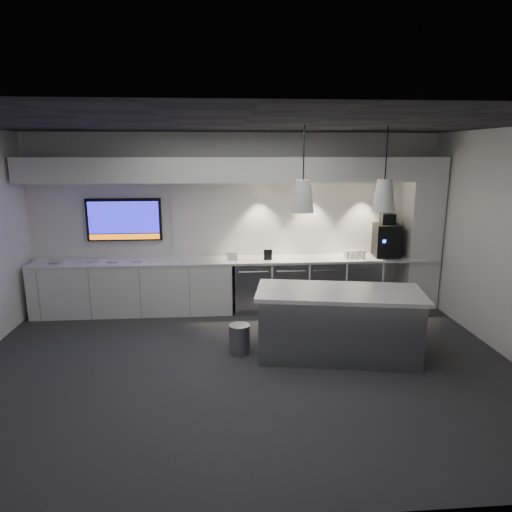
{
  "coord_description": "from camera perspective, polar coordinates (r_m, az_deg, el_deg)",
  "views": [
    {
      "loc": [
        -0.27,
        -5.36,
        2.69
      ],
      "look_at": [
        0.24,
        1.1,
        1.2
      ],
      "focal_mm": 32.0,
      "sensor_mm": 36.0,
      "label": 1
    }
  ],
  "objects": [
    {
      "name": "bin",
      "position": [
        6.31,
        -2.08,
        -10.3
      ],
      "size": [
        0.33,
        0.33,
        0.4
      ],
      "primitive_type": "cylinder",
      "rotation": [
        0.0,
        0.0,
        -0.19
      ],
      "color": "gray",
      "rests_on": "floor"
    },
    {
      "name": "fridge_unit_d",
      "position": [
        8.23,
        12.75,
        -3.33
      ],
      "size": [
        0.6,
        0.61,
        0.85
      ],
      "primitive_type": "cube",
      "color": "gray",
      "rests_on": "floor"
    },
    {
      "name": "fridge_unit_b",
      "position": [
        7.95,
        4.03,
        -3.61
      ],
      "size": [
        0.6,
        0.61,
        0.85
      ],
      "primitive_type": "cube",
      "color": "gray",
      "rests_on": "floor"
    },
    {
      "name": "fridge_unit_c",
      "position": [
        8.07,
        8.46,
        -3.48
      ],
      "size": [
        0.6,
        0.61,
        0.85
      ],
      "primitive_type": "cube",
      "color": "gray",
      "rests_on": "floor"
    },
    {
      "name": "tray_d",
      "position": [
        7.83,
        -14.68,
        -0.59
      ],
      "size": [
        0.18,
        0.18,
        0.02
      ],
      "primitive_type": "cube",
      "rotation": [
        0.0,
        0.0,
        0.16
      ],
      "color": "#AAAAAA",
      "rests_on": "back_counter"
    },
    {
      "name": "wall_back",
      "position": [
        7.96,
        -2.5,
        4.35
      ],
      "size": [
        7.0,
        0.0,
        7.0
      ],
      "primitive_type": "plane",
      "rotation": [
        1.57,
        0.0,
        0.0
      ],
      "color": "white",
      "rests_on": "floor"
    },
    {
      "name": "column",
      "position": [
        8.44,
        19.9,
        2.71
      ],
      "size": [
        0.55,
        0.55,
        2.6
      ],
      "primitive_type": "cube",
      "color": "white",
      "rests_on": "floor"
    },
    {
      "name": "sign_white",
      "position": [
        7.64,
        -2.96,
        -0.06
      ],
      "size": [
        0.18,
        0.06,
        0.14
      ],
      "primitive_type": "cube",
      "rotation": [
        0.0,
        0.0,
        -0.23
      ],
      "color": "white",
      "rests_on": "back_counter"
    },
    {
      "name": "coffee_machine",
      "position": [
        8.22,
        16.01,
        2.08
      ],
      "size": [
        0.46,
        0.62,
        0.75
      ],
      "rotation": [
        0.0,
        0.0,
        -0.11
      ],
      "color": "black",
      "rests_on": "back_counter"
    },
    {
      "name": "cup_cluster",
      "position": [
        7.98,
        12.23,
        0.22
      ],
      "size": [
        0.35,
        0.16,
        0.14
      ],
      "primitive_type": null,
      "color": "white",
      "rests_on": "back_counter"
    },
    {
      "name": "soffit",
      "position": [
        7.57,
        -2.48,
        10.76
      ],
      "size": [
        6.9,
        0.6,
        0.4
      ],
      "primitive_type": "cube",
      "color": "white",
      "rests_on": "wall_back"
    },
    {
      "name": "tray_c",
      "position": [
        7.89,
        -17.35,
        -0.66
      ],
      "size": [
        0.19,
        0.19,
        0.02
      ],
      "primitive_type": "cube",
      "rotation": [
        0.0,
        0.0,
        -0.2
      ],
      "color": "#AAAAAA",
      "rests_on": "back_counter"
    },
    {
      "name": "wall_tv",
      "position": [
        8.06,
        -16.16,
        4.39
      ],
      "size": [
        1.25,
        0.07,
        0.72
      ],
      "color": "black",
      "rests_on": "wall_back"
    },
    {
      "name": "fridge_unit_a",
      "position": [
        7.89,
        -0.51,
        -3.72
      ],
      "size": [
        0.6,
        0.61,
        0.85
      ],
      "primitive_type": "cube",
      "color": "gray",
      "rests_on": "floor"
    },
    {
      "name": "sign_black",
      "position": [
        7.67,
        1.5,
        0.15
      ],
      "size": [
        0.14,
        0.02,
        0.18
      ],
      "primitive_type": "cube",
      "rotation": [
        0.0,
        0.0,
        0.02
      ],
      "color": "black",
      "rests_on": "back_counter"
    },
    {
      "name": "ceiling",
      "position": [
        5.38,
        -1.65,
        16.25
      ],
      "size": [
        7.0,
        7.0,
        0.0
      ],
      "primitive_type": "plane",
      "rotation": [
        3.14,
        0.0,
        0.0
      ],
      "color": "black",
      "rests_on": "wall_back"
    },
    {
      "name": "left_base_cabinets",
      "position": [
        8.01,
        -14.98,
        -3.89
      ],
      "size": [
        3.3,
        0.63,
        0.86
      ],
      "primitive_type": "cube",
      "color": "white",
      "rests_on": "floor"
    },
    {
      "name": "floor",
      "position": [
        6.01,
        -1.46,
        -13.66
      ],
      "size": [
        7.0,
        7.0,
        0.0
      ],
      "primitive_type": "plane",
      "color": "#2D2D30",
      "rests_on": "ground"
    },
    {
      "name": "tray_a",
      "position": [
        8.15,
        -23.75,
        -0.74
      ],
      "size": [
        0.18,
        0.18,
        0.02
      ],
      "primitive_type": "cube",
      "rotation": [
        0.0,
        0.0,
        -0.15
      ],
      "color": "#AAAAAA",
      "rests_on": "back_counter"
    },
    {
      "name": "tray_b",
      "position": [
        8.02,
        -19.67,
        -0.6
      ],
      "size": [
        0.2,
        0.2,
        0.02
      ],
      "primitive_type": "cube",
      "rotation": [
        0.0,
        0.0,
        0.26
      ],
      "color": "#AAAAAA",
      "rests_on": "back_counter"
    },
    {
      "name": "pendant_right",
      "position": [
        5.98,
        15.7,
        7.32
      ],
      "size": [
        0.28,
        0.28,
        1.1
      ],
      "color": "white",
      "rests_on": "ceiling"
    },
    {
      "name": "backsplash",
      "position": [
        8.06,
        6.09,
        4.76
      ],
      "size": [
        4.6,
        0.03,
        1.3
      ],
      "primitive_type": "cube",
      "color": "white",
      "rests_on": "wall_back"
    },
    {
      "name": "island",
      "position": [
        6.21,
        10.23,
        -8.28
      ],
      "size": [
        2.29,
        1.3,
        0.92
      ],
      "rotation": [
        0.0,
        0.0,
        -0.18
      ],
      "color": "gray",
      "rests_on": "floor"
    },
    {
      "name": "back_counter",
      "position": [
        7.76,
        -2.36,
        -0.54
      ],
      "size": [
        6.8,
        0.65,
        0.04
      ],
      "primitive_type": "cube",
      "color": "white",
      "rests_on": "left_base_cabinets"
    },
    {
      "name": "pendant_left",
      "position": [
        5.71,
        5.88,
        7.49
      ],
      "size": [
        0.28,
        0.28,
        1.1
      ],
      "color": "white",
      "rests_on": "ceiling"
    },
    {
      "name": "wall_front",
      "position": [
        3.11,
        0.9,
        -9.57
      ],
      "size": [
        7.0,
        0.0,
        7.0
      ],
      "primitive_type": "plane",
      "rotation": [
        -1.57,
        0.0,
        0.0
      ],
      "color": "white",
      "rests_on": "floor"
    }
  ]
}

